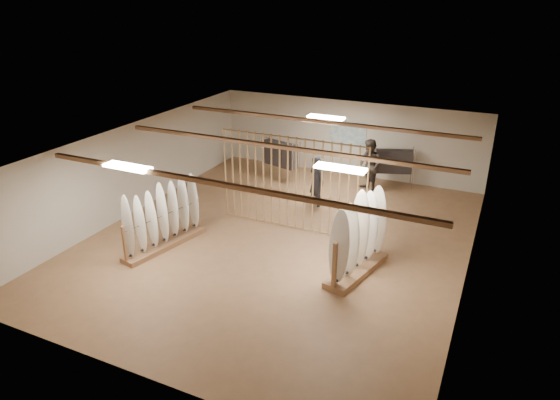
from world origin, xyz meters
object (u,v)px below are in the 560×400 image
at_px(clothing_rack_b, 394,161).
at_px(shopper_a, 317,178).
at_px(rack_right, 358,247).
at_px(shopper_b, 369,163).
at_px(clothing_rack_a, 281,154).
at_px(rack_left, 164,225).

height_order(clothing_rack_b, shopper_a, shopper_a).
relative_size(rack_right, shopper_b, 1.11).
distance_m(clothing_rack_b, shopper_a, 3.28).
height_order(clothing_rack_a, shopper_b, shopper_b).
bearing_deg(shopper_b, shopper_a, -78.25).
distance_m(clothing_rack_b, shopper_b, 1.04).
bearing_deg(clothing_rack_a, clothing_rack_b, 32.15).
relative_size(rack_right, clothing_rack_b, 1.61).
bearing_deg(shopper_a, rack_right, 155.10).
bearing_deg(clothing_rack_b, shopper_a, -143.97).
relative_size(rack_left, clothing_rack_a, 1.72).
relative_size(clothing_rack_b, shopper_a, 0.76).
bearing_deg(clothing_rack_a, rack_left, -80.67).
bearing_deg(shopper_a, clothing_rack_a, -7.82).
xyz_separation_m(clothing_rack_b, shopper_b, (-0.66, -0.80, 0.10)).
height_order(shopper_a, shopper_b, shopper_b).
xyz_separation_m(clothing_rack_a, shopper_b, (3.22, 0.32, 0.03)).
bearing_deg(rack_right, clothing_rack_b, 108.54).
relative_size(rack_left, clothing_rack_b, 1.85).
height_order(rack_right, clothing_rack_a, rack_right).
bearing_deg(shopper_b, rack_left, -77.71).
distance_m(rack_left, shopper_b, 7.45).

